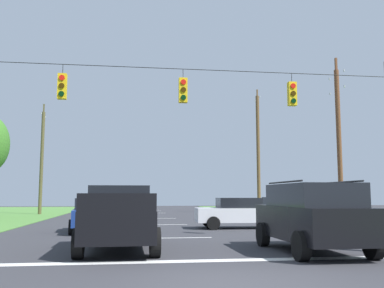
{
  "coord_description": "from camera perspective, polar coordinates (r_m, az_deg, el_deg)",
  "views": [
    {
      "loc": [
        -1.86,
        -8.22,
        1.65
      ],
      "look_at": [
        0.14,
        6.42,
        3.39
      ],
      "focal_mm": 40.68,
      "sensor_mm": 36.0,
      "label": 1
    }
  ],
  "objects": [
    {
      "name": "lane_dash_3",
      "position": [
        41.01,
        -5.24,
        -9.0
      ],
      "size": [
        2.5,
        0.15,
        0.01
      ],
      "primitive_type": "cube",
      "rotation": [
        0.0,
        0.0,
        1.57
      ],
      "color": "white",
      "rests_on": "ground"
    },
    {
      "name": "pickup_truck",
      "position": [
        13.8,
        -9.57,
        -9.48
      ],
      "size": [
        2.33,
        5.42,
        1.95
      ],
      "color": "black",
      "rests_on": "ground"
    },
    {
      "name": "lane_dash_4",
      "position": [
        46.88,
        -5.57,
        -8.7
      ],
      "size": [
        2.5,
        0.15,
        0.01
      ],
      "primitive_type": "cube",
      "rotation": [
        0.0,
        0.0,
        1.57
      ],
      "color": "white",
      "rests_on": "ground"
    },
    {
      "name": "distant_car_far_parked",
      "position": [
        20.56,
        -12.78,
        -8.96
      ],
      "size": [
        2.32,
        4.44,
        1.52
      ],
      "color": "navy",
      "rests_on": "ground"
    },
    {
      "name": "lane_dash_2",
      "position": [
        31.52,
        -4.46,
        -9.7
      ],
      "size": [
        2.5,
        0.15,
        0.01
      ],
      "primitive_type": "cube",
      "rotation": [
        0.0,
        0.0,
        1.57
      ],
      "color": "white",
      "rests_on": "ground"
    },
    {
      "name": "suv_black",
      "position": [
        13.35,
        15.4,
        -9.03
      ],
      "size": [
        2.21,
        4.8,
        2.05
      ],
      "color": "black",
      "rests_on": "ground"
    },
    {
      "name": "utility_pole_mid_right",
      "position": [
        26.04,
        18.72,
        0.49
      ],
      "size": [
        0.27,
        1.88,
        9.57
      ],
      "color": "brown",
      "rests_on": "ground"
    },
    {
      "name": "distant_car_crossing_white",
      "position": [
        22.26,
        6.13,
        -8.91
      ],
      "size": [
        4.37,
        2.15,
        1.52
      ],
      "color": "silver",
      "rests_on": "ground"
    },
    {
      "name": "distant_car_oncoming",
      "position": [
        29.75,
        11.26,
        -8.26
      ],
      "size": [
        2.04,
        4.31,
        1.52
      ],
      "color": "navy",
      "rests_on": "ground"
    },
    {
      "name": "lane_dash_0",
      "position": [
        17.29,
        -1.61,
        -12.19
      ],
      "size": [
        2.5,
        0.15,
        0.01
      ],
      "primitive_type": "cube",
      "rotation": [
        0.0,
        0.0,
        1.57
      ],
      "color": "white",
      "rests_on": "ground"
    },
    {
      "name": "utility_pole_far_left",
      "position": [
        40.14,
        -19.1,
        -2.06
      ],
      "size": [
        0.29,
        1.86,
        9.68
      ],
      "color": "brown",
      "rests_on": "ground"
    },
    {
      "name": "stop_bar_stripe",
      "position": [
        11.39,
        1.76,
        -15.05
      ],
      "size": [
        14.45,
        0.45,
        0.01
      ],
      "primitive_type": "cube",
      "color": "white",
      "rests_on": "ground"
    },
    {
      "name": "lane_dash_1",
      "position": [
        24.93,
        -3.55,
        -10.5
      ],
      "size": [
        2.5,
        0.15,
        0.01
      ],
      "primitive_type": "cube",
      "rotation": [
        0.0,
        0.0,
        1.57
      ],
      "color": "white",
      "rests_on": "ground"
    },
    {
      "name": "overhead_signal_span",
      "position": [
        16.39,
        -1.48,
        1.16
      ],
      "size": [
        17.47,
        0.31,
        7.13
      ],
      "color": "brown",
      "rests_on": "ground"
    },
    {
      "name": "ground_plane",
      "position": [
        8.59,
        5.11,
        -17.8
      ],
      "size": [
        120.0,
        120.0,
        0.0
      ],
      "primitive_type": "plane",
      "color": "#333338"
    },
    {
      "name": "utility_pole_far_right",
      "position": [
        41.03,
        8.68,
        -1.07
      ],
      "size": [
        0.32,
        1.72,
        11.62
      ],
      "color": "brown",
      "rests_on": "ground"
    }
  ]
}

